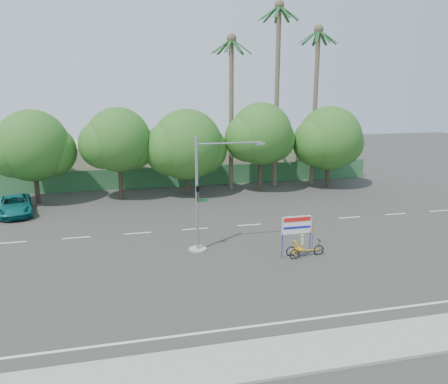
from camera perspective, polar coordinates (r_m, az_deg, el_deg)
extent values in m
plane|color=#33302D|center=(24.16, 4.17, -10.42)|extent=(120.00, 120.00, 0.00)
cube|color=gray|center=(18.00, 11.71, -19.67)|extent=(50.00, 2.40, 0.12)
cube|color=#336B3D|center=(43.93, -4.15, 2.10)|extent=(38.00, 0.08, 2.00)
cube|color=beige|center=(47.77, -17.01, 3.70)|extent=(12.00, 8.00, 4.00)
cube|color=beige|center=(49.90, 4.13, 4.45)|extent=(14.00, 8.00, 3.60)
cylinder|color=#473828|center=(40.50, -23.29, 1.09)|extent=(0.40, 0.40, 3.52)
sphere|color=#285017|center=(39.98, -23.73, 5.56)|extent=(6.00, 6.00, 6.00)
sphere|color=#285017|center=(40.12, -21.68, 4.97)|extent=(4.32, 4.32, 4.32)
sphere|color=#285017|center=(40.05, -25.65, 4.92)|extent=(4.56, 4.56, 4.56)
cylinder|color=#473828|center=(39.81, -13.36, 1.81)|extent=(0.40, 0.40, 3.74)
sphere|color=#285017|center=(39.27, -13.64, 6.66)|extent=(5.60, 5.60, 5.60)
sphere|color=#285017|center=(39.65, -11.76, 5.96)|extent=(4.03, 4.03, 4.03)
sphere|color=#285017|center=(39.09, -15.46, 6.02)|extent=(4.26, 4.26, 4.26)
cylinder|color=#473828|center=(40.26, -4.78, 1.95)|extent=(0.40, 0.40, 3.30)
sphere|color=#285017|center=(39.76, -4.87, 6.18)|extent=(6.40, 6.40, 6.40)
sphere|color=#285017|center=(40.35, -2.88, 5.58)|extent=(4.61, 4.61, 4.61)
sphere|color=#285017|center=(39.37, -6.89, 5.62)|extent=(4.86, 4.86, 4.86)
cylinder|color=#473828|center=(41.78, 4.76, 2.79)|extent=(0.40, 0.40, 3.87)
sphere|color=#285017|center=(41.25, 4.85, 7.59)|extent=(5.80, 5.80, 5.80)
sphere|color=#285017|center=(42.02, 6.42, 6.82)|extent=(4.18, 4.18, 4.18)
sphere|color=#285017|center=(40.67, 3.19, 7.03)|extent=(4.41, 4.41, 4.41)
cylinder|color=#473828|center=(44.45, 13.38, 2.84)|extent=(0.40, 0.40, 3.43)
sphere|color=#285017|center=(43.98, 13.61, 6.83)|extent=(6.20, 6.20, 6.20)
sphere|color=#285017|center=(44.95, 15.00, 6.19)|extent=(4.46, 4.46, 4.46)
sphere|color=#285017|center=(43.19, 12.07, 6.37)|extent=(4.71, 4.71, 4.71)
cylinder|color=#70604C|center=(43.10, 6.90, 11.87)|extent=(0.44, 0.44, 17.00)
sphere|color=#70604C|center=(43.66, 7.25, 23.08)|extent=(0.90, 0.90, 0.90)
cube|color=#1C4C21|center=(43.88, 8.46, 22.13)|extent=(1.91, 0.28, 1.36)
cube|color=#1C4C21|center=(44.36, 7.87, 22.05)|extent=(1.65, 1.44, 1.36)
cube|color=#1C4C21|center=(44.47, 6.99, 22.06)|extent=(0.61, 1.93, 1.36)
cube|color=#1C4C21|center=(44.16, 6.20, 22.14)|extent=(1.20, 1.80, 1.36)
cube|color=#1C4C21|center=(43.56, 5.88, 22.26)|extent=(1.89, 0.92, 1.36)
cube|color=#1C4C21|center=(42.96, 6.18, 22.37)|extent=(1.89, 0.92, 1.36)
cube|color=#1C4C21|center=(42.64, 6.98, 22.42)|extent=(1.20, 1.80, 1.36)
cube|color=#1C4C21|center=(42.75, 7.90, 22.37)|extent=(0.61, 1.93, 1.36)
cube|color=#1C4C21|center=(43.24, 8.49, 22.25)|extent=(1.65, 1.44, 1.36)
cylinder|color=#70604C|center=(44.67, 11.77, 10.46)|extent=(0.44, 0.44, 15.00)
sphere|color=#70604C|center=(44.89, 12.27, 20.05)|extent=(0.90, 0.90, 0.90)
cube|color=#1C4C21|center=(45.22, 13.36, 19.11)|extent=(1.91, 0.28, 1.36)
cube|color=#1C4C21|center=(45.67, 12.75, 19.08)|extent=(1.65, 1.44, 1.36)
cube|color=#1C4C21|center=(45.73, 11.90, 19.12)|extent=(0.61, 1.93, 1.36)
cube|color=#1C4C21|center=(45.37, 11.19, 19.20)|extent=(1.20, 1.80, 1.36)
cube|color=#1C4C21|center=(44.75, 10.95, 19.28)|extent=(1.89, 0.92, 1.36)
cube|color=#1C4C21|center=(44.16, 11.31, 19.34)|extent=(1.89, 0.92, 1.36)
cube|color=#1C4C21|center=(43.89, 12.11, 19.34)|extent=(1.20, 1.80, 1.36)
cube|color=#1C4C21|center=(44.05, 12.97, 19.28)|extent=(0.61, 1.93, 1.36)
cube|color=#1C4C21|center=(44.58, 13.46, 19.18)|extent=(1.65, 1.44, 1.36)
cylinder|color=#70604C|center=(41.86, 0.95, 9.85)|extent=(0.44, 0.44, 14.00)
sphere|color=#70604C|center=(41.96, 0.99, 19.43)|extent=(0.90, 0.90, 0.90)
cube|color=#1C4C21|center=(42.14, 2.30, 18.50)|extent=(1.91, 0.28, 1.36)
cube|color=#1C4C21|center=(42.66, 1.77, 18.44)|extent=(1.65, 1.44, 1.36)
cube|color=#1C4C21|center=(42.83, 0.89, 18.43)|extent=(0.61, 1.93, 1.36)
cube|color=#1C4C21|center=(42.58, 0.06, 18.46)|extent=(1.20, 1.80, 1.36)
cube|color=#1C4C21|center=(42.00, -0.36, 18.52)|extent=(1.89, 0.92, 1.36)
cube|color=#1C4C21|center=(41.38, -0.15, 18.59)|extent=(1.89, 0.92, 1.36)
cube|color=#1C4C21|center=(40.99, 0.61, 18.64)|extent=(1.20, 1.80, 1.36)
cube|color=#1C4C21|center=(41.04, 1.55, 18.63)|extent=(0.61, 1.93, 1.36)
cube|color=#1C4C21|center=(41.50, 2.22, 18.57)|extent=(1.65, 1.44, 1.36)
cylinder|color=gray|center=(27.19, -3.44, -7.45)|extent=(1.10, 1.10, 0.10)
cylinder|color=gray|center=(26.14, -3.55, -0.39)|extent=(0.18, 0.18, 7.00)
cylinder|color=gray|center=(25.97, 0.73, 6.40)|extent=(4.00, 0.10, 0.10)
cube|color=gray|center=(26.50, 4.74, 6.28)|extent=(0.55, 0.20, 0.12)
imported|color=black|center=(25.91, -3.47, -0.29)|extent=(0.16, 0.20, 1.00)
cube|color=#14662D|center=(26.29, -2.79, -1.09)|extent=(0.70, 0.04, 0.18)
torus|color=black|center=(26.92, 12.25, -7.44)|extent=(0.66, 0.08, 0.66)
torus|color=black|center=(26.51, 8.74, -7.66)|extent=(0.62, 0.08, 0.62)
torus|color=black|center=(26.04, 9.19, -8.08)|extent=(0.62, 0.08, 0.62)
cube|color=gold|center=(26.56, 10.63, -7.51)|extent=(1.65, 0.07, 0.06)
cube|color=gold|center=(26.27, 8.96, -7.82)|extent=(0.06, 0.58, 0.05)
cube|color=gold|center=(26.36, 9.87, -7.33)|extent=(0.49, 0.41, 0.06)
cube|color=gold|center=(26.17, 9.36, -6.83)|extent=(0.22, 0.41, 0.53)
cylinder|color=black|center=(26.78, 12.29, -6.66)|extent=(0.03, 0.03, 0.53)
cube|color=black|center=(26.69, 12.32, -6.13)|extent=(0.04, 0.44, 0.04)
imported|color=#CCB284|center=(26.29, 10.19, -6.54)|extent=(0.25, 0.38, 1.05)
cylinder|color=#1724AF|center=(25.67, 7.64, -5.87)|extent=(0.05, 0.05, 2.63)
cylinder|color=#1724AF|center=(26.33, 11.21, -5.50)|extent=(0.05, 0.05, 2.63)
cube|color=white|center=(25.77, 9.51, -4.26)|extent=(1.85, 0.06, 1.07)
cube|color=red|center=(25.64, 9.57, -3.56)|extent=(1.65, 0.03, 0.25)
cube|color=#1724AF|center=(25.78, 9.52, -4.59)|extent=(1.65, 0.03, 0.14)
cylinder|color=black|center=(26.48, 11.47, -6.07)|extent=(0.02, 0.02, 2.04)
cube|color=red|center=(26.14, 10.86, -4.84)|extent=(0.86, 0.03, 0.64)
imported|color=#0E6263|center=(37.94, -25.65, -1.56)|extent=(3.47, 5.65, 1.46)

